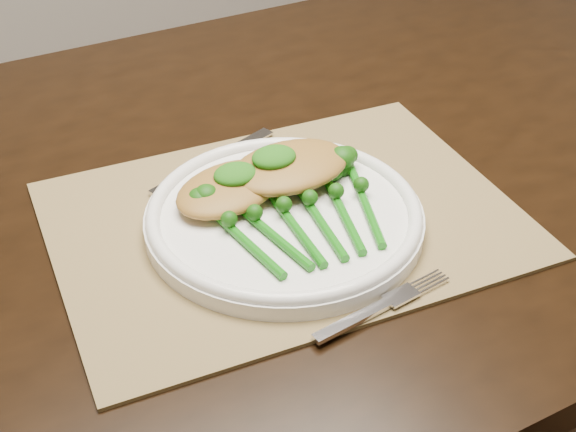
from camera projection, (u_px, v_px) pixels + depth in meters
name	position (u px, v px, depth m)	size (l,w,h in m)	color
dining_table	(289.00, 371.00, 1.21)	(1.63, 0.95, 0.75)	black
placemat	(285.00, 220.00, 0.88)	(0.50, 0.37, 0.00)	olive
dinner_plate	(284.00, 216.00, 0.86)	(0.30, 0.30, 0.03)	white
knife	(202.00, 167.00, 0.96)	(0.19, 0.08, 0.01)	silver
fork	(391.00, 301.00, 0.77)	(0.16, 0.04, 0.00)	silver
chicken_fillet_left	(229.00, 189.00, 0.87)	(0.13, 0.09, 0.03)	#A3752F
chicken_fillet_right	(290.00, 167.00, 0.90)	(0.14, 0.10, 0.03)	#A3752F
pesto_dollop_left	(235.00, 174.00, 0.87)	(0.05, 0.04, 0.02)	#134D0B
pesto_dollop_right	(274.00, 157.00, 0.88)	(0.05, 0.04, 0.02)	#134D0B
broccolini_bundle	(305.00, 220.00, 0.84)	(0.18, 0.19, 0.04)	#10630D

